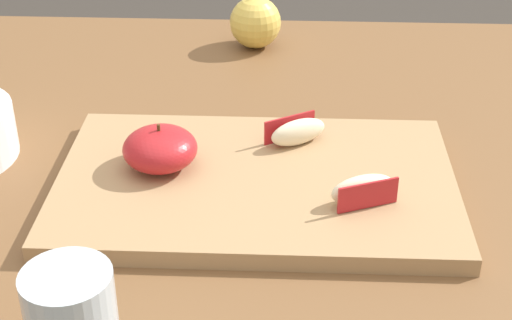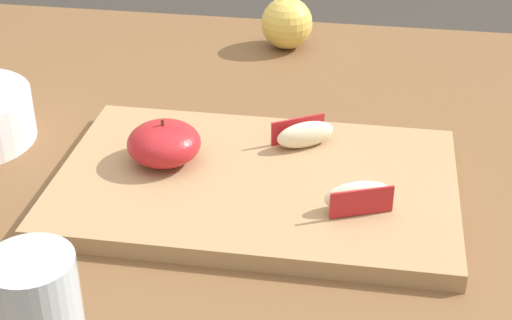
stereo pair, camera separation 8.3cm
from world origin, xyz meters
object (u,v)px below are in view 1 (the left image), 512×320
(apple_half_skin_up, at_px, (160,149))
(apple_wedge_near_knife, at_px, (294,132))
(apple_wedge_middle, at_px, (363,189))
(whole_apple_golden, at_px, (255,22))
(cutting_board, at_px, (256,184))

(apple_half_skin_up, height_order, apple_wedge_near_knife, apple_half_skin_up)
(apple_wedge_middle, bearing_deg, whole_apple_golden, 105.95)
(apple_wedge_near_knife, relative_size, whole_apple_golden, 0.83)
(apple_wedge_middle, bearing_deg, apple_wedge_near_knife, 120.24)
(apple_wedge_middle, bearing_deg, apple_half_skin_up, 164.17)
(cutting_board, xyz_separation_m, apple_wedge_middle, (0.11, -0.04, 0.02))
(cutting_board, relative_size, apple_wedge_near_knife, 6.03)
(apple_wedge_middle, xyz_separation_m, whole_apple_golden, (-0.13, 0.45, 0.00))
(whole_apple_golden, bearing_deg, apple_half_skin_up, -102.33)
(whole_apple_golden, bearing_deg, cutting_board, -87.32)
(apple_half_skin_up, distance_m, apple_wedge_near_knife, 0.16)
(apple_wedge_near_knife, height_order, apple_wedge_middle, same)
(cutting_board, xyz_separation_m, whole_apple_golden, (-0.02, 0.40, 0.03))
(apple_wedge_middle, height_order, whole_apple_golden, whole_apple_golden)
(apple_half_skin_up, height_order, apple_wedge_middle, apple_half_skin_up)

